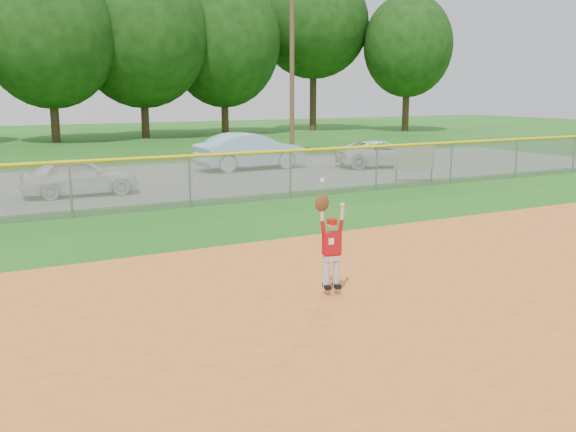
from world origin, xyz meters
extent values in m
plane|color=#1D5B14|center=(0.00, 0.00, 0.00)|extent=(120.00, 120.00, 0.00)
cube|color=#CB6824|center=(0.00, -3.00, 0.02)|extent=(24.00, 16.00, 0.04)
cube|color=slate|center=(0.00, 16.00, 0.01)|extent=(44.00, 10.00, 0.03)
imported|color=white|center=(-2.44, 13.59, 0.65)|extent=(3.67, 1.57, 1.24)
imported|color=#89B6CC|center=(5.38, 17.30, 0.81)|extent=(4.78, 1.83, 1.56)
imported|color=white|center=(10.88, 15.33, 0.61)|extent=(4.47, 2.81, 1.15)
cylinder|color=gray|center=(8.32, 11.03, 0.52)|extent=(0.05, 0.05, 1.05)
cylinder|color=gray|center=(9.66, 10.63, 0.52)|extent=(0.05, 0.05, 1.05)
cube|color=beige|center=(8.99, 10.83, 0.96)|extent=(1.52, 0.49, 0.87)
cube|color=gray|center=(0.00, 10.00, 0.75)|extent=(40.00, 0.03, 1.50)
cylinder|color=yellow|center=(0.00, 10.00, 1.50)|extent=(40.00, 0.10, 0.10)
cylinder|color=gray|center=(-3.33, 10.00, 0.75)|extent=(0.06, 0.06, 1.50)
cylinder|color=gray|center=(0.00, 10.00, 0.75)|extent=(0.06, 0.06, 1.50)
cylinder|color=gray|center=(3.33, 10.00, 0.75)|extent=(0.06, 0.06, 1.50)
cylinder|color=gray|center=(6.67, 10.00, 0.75)|extent=(0.06, 0.06, 1.50)
cylinder|color=gray|center=(10.00, 10.00, 0.75)|extent=(0.06, 0.06, 1.50)
cylinder|color=gray|center=(13.33, 10.00, 0.75)|extent=(0.06, 0.06, 1.50)
cylinder|color=gray|center=(16.67, 10.00, 0.75)|extent=(0.06, 0.06, 1.50)
cylinder|color=#4C3823|center=(10.00, 22.00, 4.50)|extent=(0.24, 0.24, 9.00)
cylinder|color=#422D1C|center=(0.53, 37.14, 2.32)|extent=(0.56, 0.56, 4.64)
ellipsoid|color=#193F0F|center=(0.53, 37.14, 6.86)|extent=(8.57, 8.57, 9.43)
cylinder|color=#422D1C|center=(6.92, 38.34, 2.44)|extent=(0.56, 0.56, 4.89)
ellipsoid|color=#193F0F|center=(6.92, 38.34, 7.22)|extent=(9.41, 9.41, 10.28)
cylinder|color=#422D1C|center=(13.43, 39.01, 2.39)|extent=(0.56, 0.56, 4.78)
ellipsoid|color=#193F0F|center=(13.43, 39.01, 7.06)|extent=(8.62, 8.62, 10.06)
cylinder|color=#422D1C|center=(21.93, 39.94, 2.99)|extent=(0.56, 0.56, 5.99)
ellipsoid|color=#193F0F|center=(21.93, 39.94, 8.85)|extent=(9.18, 9.18, 9.14)
cylinder|color=#422D1C|center=(28.03, 35.14, 2.35)|extent=(0.56, 0.56, 4.69)
ellipsoid|color=#193F0F|center=(28.03, 35.14, 6.94)|extent=(7.23, 7.23, 8.32)
cylinder|color=silver|center=(-0.89, 1.06, 0.39)|extent=(0.13, 0.13, 0.49)
cylinder|color=silver|center=(-0.72, 1.02, 0.39)|extent=(0.13, 0.13, 0.49)
cube|color=black|center=(-0.90, 1.03, 0.18)|extent=(0.14, 0.21, 0.07)
cube|color=black|center=(-0.72, 0.99, 0.18)|extent=(0.14, 0.21, 0.07)
cube|color=silver|center=(-0.80, 1.04, 0.67)|extent=(0.28, 0.19, 0.10)
cube|color=maroon|center=(-0.80, 1.04, 0.72)|extent=(0.29, 0.20, 0.04)
cube|color=#AB0C12|center=(-0.80, 1.04, 0.91)|extent=(0.32, 0.21, 0.37)
cube|color=white|center=(-0.86, 0.96, 0.96)|extent=(0.09, 0.02, 0.11)
sphere|color=beige|center=(-0.80, 1.04, 1.23)|extent=(0.20, 0.20, 0.17)
cylinder|color=#A01709|center=(-0.80, 1.04, 1.27)|extent=(0.20, 0.20, 0.08)
cube|color=#A01709|center=(-0.82, 0.95, 1.24)|extent=(0.14, 0.12, 0.02)
cylinder|color=#AB0C12|center=(-0.96, 1.07, 1.19)|extent=(0.11, 0.09, 0.20)
cylinder|color=beige|center=(-0.98, 1.07, 1.40)|extent=(0.08, 0.07, 0.22)
ellipsoid|color=#4C2D14|center=(-0.98, 1.07, 1.58)|extent=(0.27, 0.16, 0.29)
sphere|color=white|center=(-0.98, 1.07, 1.95)|extent=(0.09, 0.09, 0.07)
cylinder|color=#AB0C12|center=(-0.65, 1.00, 1.19)|extent=(0.11, 0.09, 0.20)
cylinder|color=beige|center=(-0.63, 1.00, 1.40)|extent=(0.08, 0.07, 0.22)
sphere|color=beige|center=(-0.63, 1.00, 1.53)|extent=(0.09, 0.09, 0.08)
camera|label=1|loc=(-6.30, -7.58, 3.36)|focal=40.00mm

